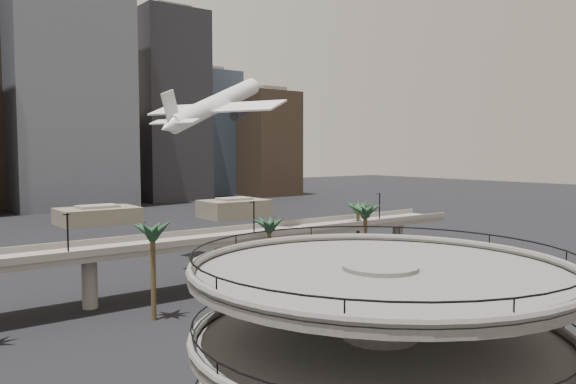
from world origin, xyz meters
TOP-DOWN VIEW (x-y plane):
  - parking_ramp at (-13.00, -4.00)m, footprint 22.20×22.20m
  - overpass at (0.00, 55.00)m, footprint 130.00×9.30m
  - palm_trees at (11.58, 47.18)m, footprint 76.40×18.40m
  - low_buildings at (6.89, 142.30)m, footprint 135.00×27.50m
  - skyline at (15.11, 217.09)m, footprint 269.00×86.00m
  - airborne_jet at (19.48, 70.94)m, footprint 31.53×29.38m
  - car_a at (5.25, 11.44)m, footprint 4.67×2.00m
  - car_b at (5.61, 18.75)m, footprint 4.69×2.18m
  - car_c at (21.79, 15.90)m, footprint 5.83×3.30m

SIDE VIEW (x-z plane):
  - car_b at x=5.61m, z-range 0.00..1.49m
  - car_a at x=5.25m, z-range 0.00..1.57m
  - car_c at x=21.79m, z-range 0.00..1.59m
  - low_buildings at x=6.89m, z-range -0.54..6.26m
  - overpass at x=0.00m, z-range -0.01..14.69m
  - parking_ramp at x=-13.00m, z-range 1.16..18.51m
  - palm_trees at x=11.58m, z-range 4.30..18.30m
  - airborne_jet at x=19.48m, z-range 24.68..39.19m
  - skyline at x=15.11m, z-range -15.03..96.55m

